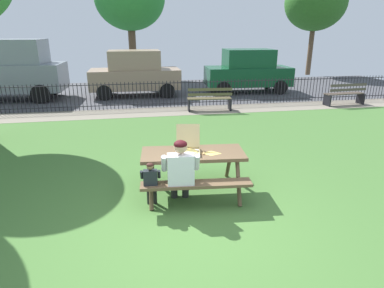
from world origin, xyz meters
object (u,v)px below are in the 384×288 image
parked_car_left (135,73)px  parked_car_center (248,71)px  pizza_slice_on_table (210,153)px  adult_at_table (180,170)px  park_bench_center (210,99)px  parked_car_far_left (3,69)px  far_tree_center (316,3)px  pizza_box_open (188,147)px  child_at_table (151,180)px  picnic_table_foreground (193,161)px  park_bench_right (345,94)px

parked_car_left → parked_car_center: 5.22m
pizza_slice_on_table → parked_car_center: bearing=67.0°
adult_at_table → park_bench_center: bearing=72.9°
pizza_slice_on_table → parked_car_far_left: 11.68m
parked_car_center → far_tree_center: bearing=41.6°
park_bench_center → far_tree_center: far_tree_center is taller
pizza_box_open → adult_at_table: (-0.21, -0.51, -0.20)m
parked_car_far_left → parked_car_left: (5.34, 0.00, -0.29)m
child_at_table → parked_car_left: parked_car_left is taller
child_at_table → parked_car_center: parked_car_center is taller
picnic_table_foreground → pizza_box_open: size_ratio=3.43×
park_bench_right → far_tree_center: bearing=69.4°
pizza_slice_on_table → parked_car_center: parked_car_center is taller
child_at_table → parked_car_far_left: (-5.39, 10.08, 0.80)m
pizza_slice_on_table → picnic_table_foreground: bearing=159.4°
pizza_box_open → pizza_slice_on_table: 0.39m
far_tree_center → parked_car_center: bearing=-138.4°
adult_at_table → parked_car_left: 10.12m
pizza_slice_on_table → park_bench_center: bearing=76.8°
parked_car_left → parked_car_center: bearing=-0.0°
pizza_slice_on_table → child_at_table: bearing=-161.3°
parked_car_far_left → far_tree_center: size_ratio=0.78×
child_at_table → park_bench_center: 7.12m
parked_car_far_left → parked_car_center: bearing=0.0°
park_bench_center → parked_car_far_left: size_ratio=0.34×
child_at_table → adult_at_table: bearing=-1.7°
parked_car_far_left → adult_at_table: bearing=-59.8°
adult_at_table → child_at_table: adult_at_table is taller
picnic_table_foreground → adult_at_table: (-0.29, -0.48, 0.06)m
pizza_slice_on_table → adult_at_table: (-0.57, -0.37, -0.12)m
pizza_box_open → pizza_slice_on_table: (0.36, -0.14, -0.08)m
parked_car_far_left → picnic_table_foreground: bearing=-57.4°
parked_car_center → far_tree_center: (6.17, 5.48, 3.42)m
adult_at_table → parked_car_far_left: parked_car_far_left is taller
pizza_box_open → parked_car_left: (-0.74, 9.59, 0.16)m
park_bench_center → parked_car_center: size_ratio=0.41×
park_bench_right → far_tree_center: size_ratio=0.26×
child_at_table → park_bench_right: (8.00, 6.65, -0.09)m
park_bench_center → parked_car_center: 4.37m
picnic_table_foreground → pizza_slice_on_table: size_ratio=6.20×
park_bench_center → park_bench_right: (5.46, -0.00, 0.00)m
child_at_table → pizza_slice_on_table: bearing=18.7°
picnic_table_foreground → parked_car_center: bearing=65.4°
pizza_slice_on_table → park_bench_center: (1.48, 6.30, -0.36)m
child_at_table → parked_car_far_left: bearing=118.1°
adult_at_table → child_at_table: (-0.48, 0.01, -0.15)m
parked_car_left → parked_car_far_left: bearing=-180.0°
parked_car_far_left → park_bench_center: bearing=-23.4°
picnic_table_foreground → far_tree_center: size_ratio=0.31×
park_bench_right → adult_at_table: bearing=-138.4°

